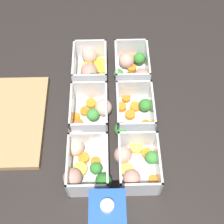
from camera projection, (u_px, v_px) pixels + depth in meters
name	position (u px, v px, depth m)	size (l,w,h in m)	color
ground_plane	(112.00, 117.00, 0.86)	(4.00, 4.00, 0.00)	#282321
container_near_left	(135.00, 164.00, 0.76)	(0.14, 0.12, 0.08)	white
container_near_center	(134.00, 114.00, 0.83)	(0.15, 0.11, 0.08)	white
container_near_right	(132.00, 68.00, 0.92)	(0.14, 0.11, 0.08)	white
container_far_left	(85.00, 166.00, 0.75)	(0.15, 0.12, 0.08)	white
container_far_center	(90.00, 115.00, 0.83)	(0.16, 0.13, 0.08)	white
container_far_right	(90.00, 68.00, 0.92)	(0.15, 0.10, 0.08)	white
juice_carton	(108.00, 220.00, 0.62)	(0.07, 0.07, 0.20)	blue
cutting_board	(11.00, 120.00, 0.84)	(0.28, 0.18, 0.02)	tan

